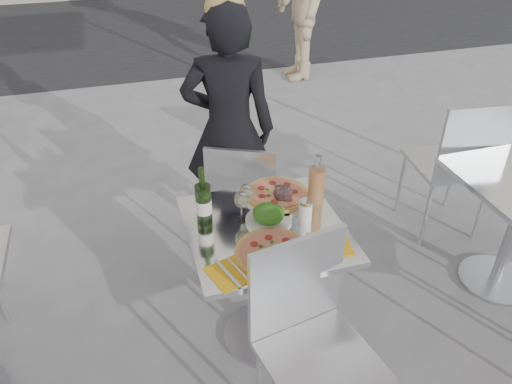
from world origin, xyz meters
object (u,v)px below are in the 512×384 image
object	(u,v)px
wineglass_red_a	(286,195)
pizza_near	(273,253)
sugar_shaker	(305,210)
pizza_far	(277,195)
wineglass_red_b	(280,194)
salad_plate	(269,215)
chair_far	(244,195)
napkin_left	(232,273)
napkin_right	(330,244)
side_chair_rfar	(459,159)
main_table	(265,261)
woman_diner	(229,130)
wine_bottle	(203,202)
chair_near	(309,329)
wineglass_white_a	(241,200)
carafe	(316,187)
wineglass_white_b	(246,193)

from	to	relation	value
wineglass_red_a	pizza_near	bearing A→B (deg)	-119.08
sugar_shaker	wineglass_red_a	distance (m)	0.12
pizza_far	wineglass_red_a	bearing A→B (deg)	-92.63
pizza_near	wineglass_red_b	world-z (taller)	wineglass_red_b
pizza_near	salad_plate	xyz separation A→B (m)	(0.05, 0.23, 0.03)
chair_far	wineglass_red_a	world-z (taller)	wineglass_red_a
chair_far	sugar_shaker	distance (m)	0.69
wineglass_red_b	napkin_left	bearing A→B (deg)	-133.24
pizza_near	napkin_right	distance (m)	0.27
side_chair_rfar	wineglass_red_b	world-z (taller)	side_chair_rfar
main_table	woman_diner	xyz separation A→B (m)	(0.06, 0.95, 0.25)
napkin_right	main_table	bearing A→B (deg)	149.18
chair_far	wine_bottle	xyz separation A→B (m)	(-0.32, -0.49, 0.34)
napkin_left	chair_near	bearing A→B (deg)	-57.57
wineglass_white_a	wineglass_red_a	bearing A→B (deg)	-3.27
chair_far	carafe	xyz separation A→B (m)	(0.22, -0.53, 0.35)
woman_diner	wineglass_red_a	bearing A→B (deg)	110.95
wineglass_red_b	chair_far	bearing A→B (deg)	94.23
carafe	sugar_shaker	size ratio (longest dim) A/B	2.71
pizza_near	wineglass_white_a	distance (m)	0.31
wineglass_red_a	wineglass_white_b	bearing A→B (deg)	159.85
pizza_near	carafe	distance (m)	0.43
wineglass_red_a	wineglass_red_b	xyz separation A→B (m)	(-0.02, 0.01, 0.00)
main_table	pizza_near	bearing A→B (deg)	-97.63
wineglass_white_a	carafe	bearing A→B (deg)	-0.63
side_chair_rfar	wineglass_white_a	xyz separation A→B (m)	(-1.54, -0.43, 0.26)
carafe	wine_bottle	bearing A→B (deg)	176.09
wineglass_red_b	napkin_right	xyz separation A→B (m)	(0.14, -0.29, -0.11)
main_table	pizza_near	distance (m)	0.30
chair_near	wine_bottle	world-z (taller)	wine_bottle
wineglass_red_a	carafe	bearing A→B (deg)	2.98
carafe	wineglass_red_a	bearing A→B (deg)	-177.02
napkin_right	salad_plate	bearing A→B (deg)	140.64
wine_bottle	wineglass_red_a	size ratio (longest dim) A/B	1.87
wineglass_white_a	wineglass_red_b	world-z (taller)	same
side_chair_rfar	napkin_right	size ratio (longest dim) A/B	4.88
wineglass_white_a	napkin_right	bearing A→B (deg)	-41.36
chair_far	carafe	world-z (taller)	carafe
chair_near	wineglass_white_a	size ratio (longest dim) A/B	6.07
wineglass_white_b	wineglass_red_a	distance (m)	0.19
side_chair_rfar	wineglass_red_a	xyz separation A→B (m)	(-1.32, -0.44, 0.26)
woman_diner	wineglass_white_a	distance (m)	0.88
wineglass_red_a	napkin_left	bearing A→B (deg)	-136.21
side_chair_rfar	wineglass_red_b	bearing A→B (deg)	23.58
side_chair_rfar	wineglass_white_a	bearing A→B (deg)	21.50
main_table	carafe	xyz separation A→B (m)	(0.28, 0.08, 0.33)
pizza_far	salad_plate	world-z (taller)	salad_plate
woman_diner	napkin_left	xyz separation A→B (m)	(-0.29, -1.21, -0.03)
chair_far	chair_near	xyz separation A→B (m)	(-0.02, -1.10, 0.05)
carafe	wineglass_white_a	size ratio (longest dim) A/B	1.84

